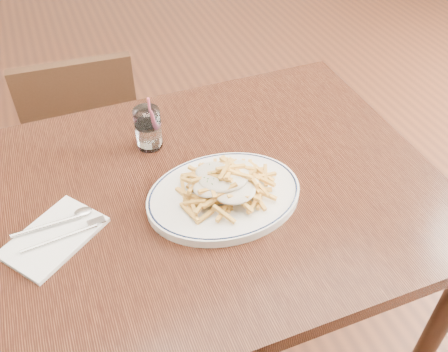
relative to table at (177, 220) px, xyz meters
name	(u,v)px	position (x,y,z in m)	size (l,w,h in m)	color
table	(177,220)	(0.00, 0.00, 0.00)	(1.20, 0.80, 0.75)	black
chair_far	(87,136)	(-0.13, 0.70, -0.23)	(0.38, 0.38, 0.78)	black
fries_plate	(224,196)	(0.10, -0.05, 0.09)	(0.41, 0.38, 0.02)	white
loaded_fries	(224,181)	(0.10, -0.05, 0.13)	(0.21, 0.16, 0.06)	gold
napkin	(54,237)	(-0.26, -0.03, 0.08)	(0.19, 0.13, 0.01)	white
cutlery	(53,233)	(-0.26, -0.02, 0.09)	(0.20, 0.08, 0.01)	silver
water_glass	(148,130)	(0.00, 0.19, 0.12)	(0.06, 0.06, 0.14)	white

